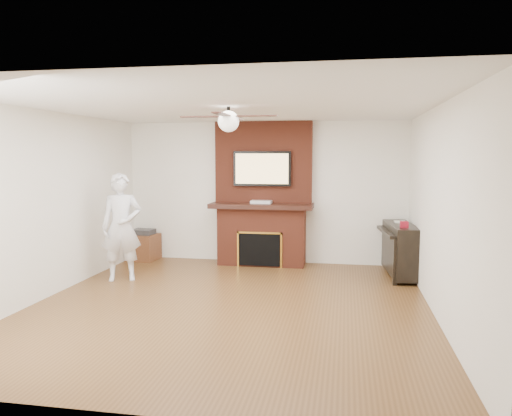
% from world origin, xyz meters
% --- Properties ---
extents(room_shell, '(5.36, 5.86, 2.86)m').
position_xyz_m(room_shell, '(0.00, 0.00, 1.25)').
color(room_shell, '#553519').
rests_on(room_shell, ground).
extents(fireplace, '(1.78, 0.64, 2.50)m').
position_xyz_m(fireplace, '(0.00, 2.55, 1.00)').
color(fireplace, maroon).
rests_on(fireplace, ground).
extents(tv, '(1.00, 0.08, 0.60)m').
position_xyz_m(tv, '(0.00, 2.50, 1.68)').
color(tv, black).
rests_on(tv, fireplace).
extents(ceiling_fan, '(1.21, 1.21, 0.31)m').
position_xyz_m(ceiling_fan, '(-0.00, 0.00, 2.33)').
color(ceiling_fan, black).
rests_on(ceiling_fan, room_shell).
extents(person, '(0.71, 0.59, 1.64)m').
position_xyz_m(person, '(-1.92, 1.01, 0.82)').
color(person, silver).
rests_on(person, ground).
extents(side_table, '(0.54, 0.54, 0.57)m').
position_xyz_m(side_table, '(-2.20, 2.48, 0.26)').
color(side_table, brown).
rests_on(side_table, ground).
extents(piano, '(0.59, 1.30, 0.92)m').
position_xyz_m(piano, '(2.30, 2.00, 0.45)').
color(piano, black).
rests_on(piano, ground).
extents(cable_box, '(0.36, 0.21, 0.05)m').
position_xyz_m(cable_box, '(-0.00, 2.45, 1.11)').
color(cable_box, silver).
rests_on(cable_box, fireplace).
extents(candle_orange, '(0.07, 0.07, 0.12)m').
position_xyz_m(candle_orange, '(-0.18, 2.38, 0.06)').
color(candle_orange, gold).
rests_on(candle_orange, ground).
extents(candle_green, '(0.07, 0.07, 0.09)m').
position_xyz_m(candle_green, '(-0.09, 2.36, 0.05)').
color(candle_green, '#3A9244').
rests_on(candle_green, ground).
extents(candle_cream, '(0.08, 0.08, 0.11)m').
position_xyz_m(candle_cream, '(0.09, 2.38, 0.06)').
color(candle_cream, beige).
rests_on(candle_cream, ground).
extents(candle_blue, '(0.06, 0.06, 0.08)m').
position_xyz_m(candle_blue, '(0.17, 2.35, 0.04)').
color(candle_blue, '#3A51AE').
rests_on(candle_blue, ground).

